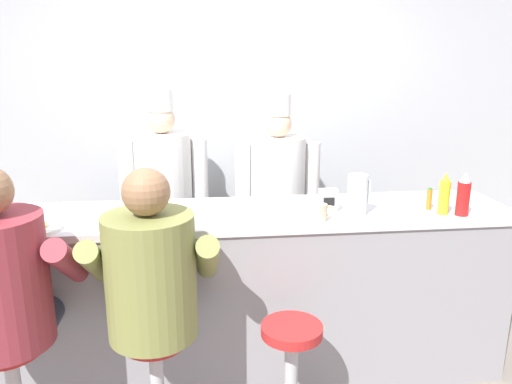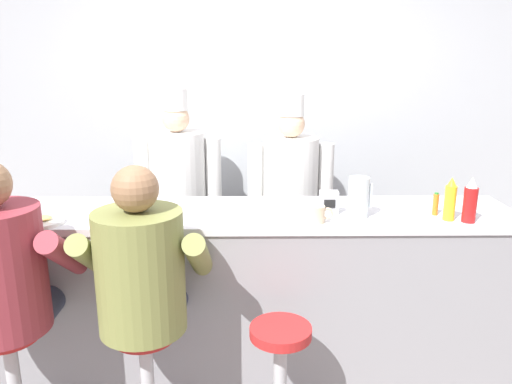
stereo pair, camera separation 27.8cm
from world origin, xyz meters
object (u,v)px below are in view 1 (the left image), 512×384
Objects in this scene: hot_sauce_bottle_orange at (429,199)px; napkin_dispenser_chrome at (328,200)px; diner_seated_maroon at (3,285)px; cook_in_whites_near at (165,191)px; mustard_bottle_yellow at (444,195)px; diner_seated_olive at (152,281)px; ketchup_bottle_red at (463,195)px; coffee_mug_tan at (321,212)px; water_pitcher_clear at (357,195)px; cook_in_whites_far at (278,193)px; cereal_bowl at (151,214)px; empty_stool_round at (291,362)px; breakfast_plate at (38,228)px.

napkin_dispenser_chrome reaches higher than hot_sauce_bottle_orange.
cook_in_whites_near is at bearing 66.93° from diner_seated_maroon.
mustard_bottle_yellow is 0.17× the size of diner_seated_olive.
mustard_bottle_yellow is (-0.09, 0.03, -0.00)m from ketchup_bottle_red.
cook_in_whites_near is (-0.03, 1.47, 0.04)m from diner_seated_olive.
coffee_mug_tan is at bearing -116.74° from napkin_dispenser_chrome.
water_pitcher_clear is 0.16× the size of diner_seated_olive.
cereal_bowl is at bearing -132.30° from cook_in_whites_far.
diner_seated_maroon reaches higher than water_pitcher_clear.
mustard_bottle_yellow is 1.88× the size of coffee_mug_tan.
coffee_mug_tan is 1.57m from diner_seated_maroon.
napkin_dispenser_chrome reaches higher than empty_stool_round.
diner_seated_maroon is at bearing -170.88° from mustard_bottle_yellow.
coffee_mug_tan is 0.96× the size of napkin_dispenser_chrome.
diner_seated_olive is (-1.67, -0.33, -0.27)m from ketchup_bottle_red.
mustard_bottle_yellow is 1.80× the size of napkin_dispenser_chrome.
cook_in_whites_far reaches higher than water_pitcher_clear.
ketchup_bottle_red is 1.40m from cook_in_whites_far.
cereal_bowl is 0.12× the size of diner_seated_maroon.
coffee_mug_tan is (-0.67, -0.13, -0.02)m from hot_sauce_bottle_orange.
coffee_mug_tan reaches higher than breakfast_plate.
diner_seated_olive is at bearing -159.57° from coffee_mug_tan.
water_pitcher_clear is at bearing 13.31° from diner_seated_maroon.
cook_in_whites_near reaches higher than diner_seated_olive.
water_pitcher_clear is 1.69m from breakfast_plate.
ketchup_bottle_red reaches higher than coffee_mug_tan.
breakfast_plate is 0.16× the size of diner_seated_maroon.
mustard_bottle_yellow is 1.04× the size of breakfast_plate.
cook_in_whites_far reaches higher than breakfast_plate.
coffee_mug_tan is 0.08× the size of cook_in_whites_near.
hot_sauce_bottle_orange is at bearing 11.59° from diner_seated_maroon.
breakfast_plate is (-2.12, -0.13, -0.05)m from hot_sauce_bottle_orange.
diner_seated_maroon is 1.02× the size of diner_seated_olive.
breakfast_plate is at bearing 77.19° from diner_seated_maroon.
coffee_mug_tan is at bearing 11.94° from diner_seated_maroon.
water_pitcher_clear reaches higher than cereal_bowl.
napkin_dispenser_chrome is 0.21× the size of empty_stool_round.
coffee_mug_tan is 0.20× the size of empty_stool_round.
ketchup_bottle_red is at bearing -4.85° from cereal_bowl.
diner_seated_olive reaches higher than napkin_dispenser_chrome.
diner_seated_olive is (-1.10, -0.42, -0.27)m from water_pitcher_clear.
ketchup_bottle_red is 0.58m from water_pitcher_clear.
coffee_mug_tan is at bearing -158.02° from water_pitcher_clear.
ketchup_bottle_red is 1.08× the size of breakfast_plate.
diner_seated_olive is at bearing -163.64° from hot_sauce_bottle_orange.
breakfast_plate is 0.69m from diner_seated_olive.
coffee_mug_tan is (-0.71, -0.04, -0.06)m from mustard_bottle_yellow.
ketchup_bottle_red is 0.80m from coffee_mug_tan.
napkin_dispenser_chrome is at bearing 5.90° from breakfast_plate.
breakfast_plate is at bearing -115.70° from cook_in_whites_near.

